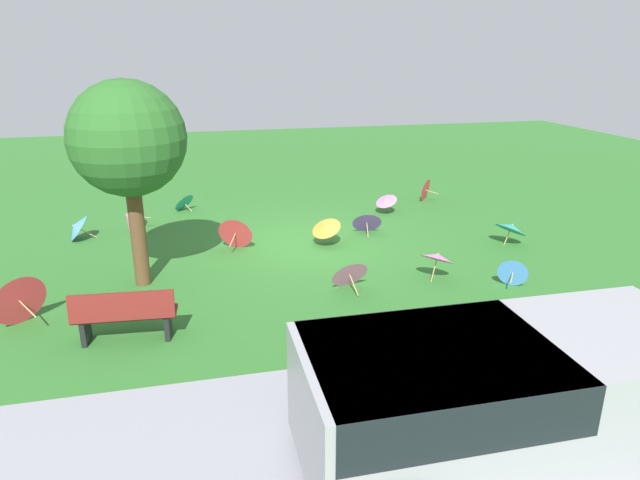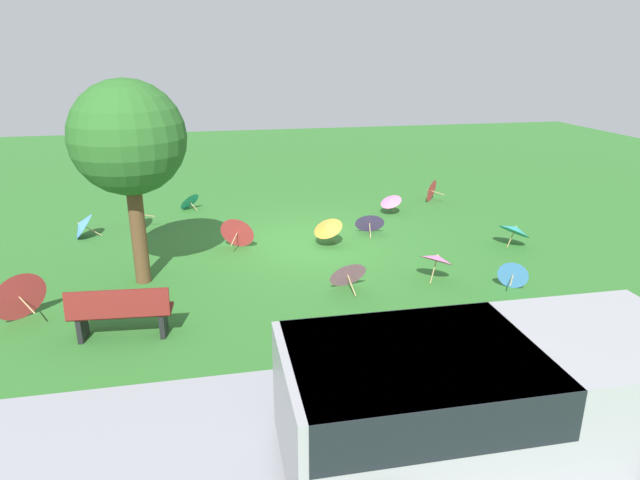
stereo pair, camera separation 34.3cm
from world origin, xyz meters
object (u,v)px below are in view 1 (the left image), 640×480
(shade_tree, at_px, (128,140))
(parasol_red_1, at_px, (17,298))
(parasol_blue_2, at_px, (513,272))
(parasol_pink_4, at_px, (386,200))
(parasol_pink_2, at_px, (129,215))
(parasol_purple_1, at_px, (367,221))
(van_dark, at_px, (494,392))
(parasol_red_3, at_px, (236,232))
(parasol_pink_0, at_px, (349,273))
(parasol_red_2, at_px, (424,190))
(parasol_orange_0, at_px, (326,226))
(parasol_teal_1, at_px, (183,201))
(parasol_blue_0, at_px, (76,227))
(parasol_teal_0, at_px, (511,227))
(park_bench, at_px, (125,315))
(parasol_pink_3, at_px, (438,257))

(shade_tree, distance_m, parasol_red_1, 3.35)
(parasol_blue_2, xyz_separation_m, parasol_pink_4, (0.71, -5.40, 0.10))
(parasol_pink_2, height_order, parasol_purple_1, parasol_pink_2)
(van_dark, bearing_deg, parasol_red_3, -75.03)
(parasol_pink_0, distance_m, parasol_red_2, 7.20)
(parasol_pink_2, bearing_deg, parasol_orange_0, 154.15)
(parasol_teal_1, bearing_deg, parasol_blue_0, 39.11)
(parasol_red_1, height_order, parasol_teal_1, parasol_red_1)
(parasol_teal_0, xyz_separation_m, parasol_blue_2, (1.32, 2.24, -0.12))
(parasol_teal_1, bearing_deg, parasol_teal_0, 147.83)
(parasol_red_1, bearing_deg, parasol_pink_2, -105.96)
(parasol_pink_0, bearing_deg, parasol_red_2, -124.92)
(parasol_teal_1, distance_m, parasol_red_3, 3.77)
(parasol_pink_0, bearing_deg, park_bench, 16.23)
(parasol_pink_4, bearing_deg, parasol_pink_2, -0.09)
(parasol_red_3, bearing_deg, parasol_pink_3, 143.48)
(parasol_red_2, distance_m, parasol_pink_3, 6.26)
(parasol_orange_0, distance_m, parasol_teal_1, 5.09)
(van_dark, distance_m, parasol_pink_4, 10.08)
(van_dark, xyz_separation_m, parasol_pink_3, (-1.69, -5.07, -0.43))
(shade_tree, xyz_separation_m, parasol_teal_1, (-0.82, -5.25, -2.59))
(parasol_teal_0, bearing_deg, parasol_orange_0, -12.01)
(parasol_blue_0, bearing_deg, parasol_pink_3, 150.34)
(park_bench, bearing_deg, parasol_red_1, -30.07)
(van_dark, bearing_deg, parasol_pink_4, -103.17)
(van_dark, height_order, parasol_pink_0, van_dark)
(park_bench, bearing_deg, parasol_purple_1, -141.05)
(parasol_red_1, xyz_separation_m, parasol_purple_1, (-7.28, -3.35, -0.14))
(parasol_red_3, bearing_deg, parasol_teal_0, 169.11)
(parasol_red_1, height_order, parasol_purple_1, parasol_red_1)
(van_dark, height_order, parasol_pink_3, van_dark)
(parasol_red_3, relative_size, parasol_blue_2, 1.48)
(parasol_orange_0, bearing_deg, parasol_purple_1, -151.27)
(parasol_teal_0, bearing_deg, parasol_pink_2, -19.45)
(parasol_red_1, height_order, parasol_red_2, parasol_red_1)
(parasol_blue_2, bearing_deg, van_dark, 55.67)
(parasol_blue_0, bearing_deg, parasol_blue_2, 150.75)
(park_bench, xyz_separation_m, parasol_blue_2, (-7.24, -0.56, -0.17))
(parasol_teal_1, relative_size, parasol_pink_2, 0.91)
(shade_tree, height_order, parasol_purple_1, shade_tree)
(park_bench, distance_m, parasol_red_2, 10.81)
(parasol_teal_0, xyz_separation_m, parasol_red_2, (0.39, -4.27, -0.08))
(park_bench, bearing_deg, parasol_blue_0, -73.62)
(parasol_red_2, bearing_deg, parasol_purple_1, 44.56)
(shade_tree, relative_size, parasol_red_1, 4.03)
(park_bench, xyz_separation_m, parasol_orange_0, (-4.21, -3.73, 0.01))
(parasol_pink_0, distance_m, parasol_pink_2, 6.56)
(van_dark, height_order, parasol_blue_2, van_dark)
(van_dark, relative_size, parasol_red_3, 5.05)
(parasol_purple_1, bearing_deg, parasol_red_2, -135.44)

